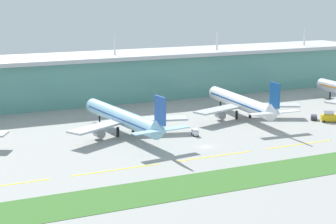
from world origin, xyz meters
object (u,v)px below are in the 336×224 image
airliner_near_middle (124,118)px  airliner_far_middle (242,103)px  baggage_cart (195,132)px  fuel_truck (330,117)px  pushback_tug (314,117)px

airliner_near_middle → airliner_far_middle: bearing=6.1°
airliner_near_middle → airliner_far_middle: size_ratio=1.04×
airliner_near_middle → baggage_cart: size_ratio=16.24×
fuel_truck → airliner_far_middle: bearing=142.8°
airliner_near_middle → pushback_tug: airliner_near_middle is taller
fuel_truck → baggage_cart: bearing=176.9°
airliner_far_middle → baggage_cart: (-31.95, -18.43, -5.18)m
airliner_far_middle → pushback_tug: 30.44m
airliner_near_middle → pushback_tug: size_ratio=12.69×
baggage_cart → airliner_near_middle: bearing=152.1°
airliner_far_middle → fuel_truck: 36.16m
pushback_tug → baggage_cart: size_ratio=1.28×
airliner_far_middle → pushback_tug: size_ratio=12.24×
pushback_tug → fuel_truck: (3.15, -5.91, 1.16)m
airliner_near_middle → baggage_cart: (23.57, -12.47, -5.18)m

